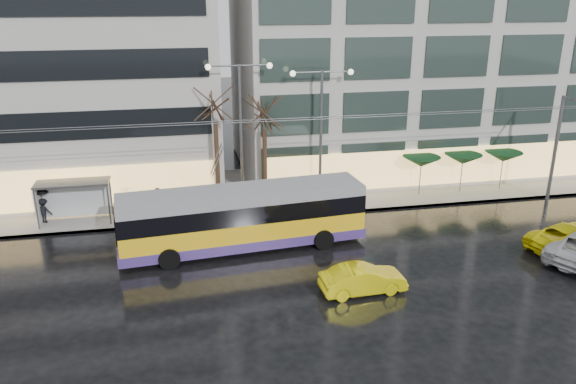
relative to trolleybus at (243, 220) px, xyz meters
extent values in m
plane|color=black|center=(-1.36, -5.26, -1.64)|extent=(140.00, 140.00, 0.00)
cube|color=gray|center=(0.64, 8.74, -1.56)|extent=(80.00, 10.00, 0.15)
cube|color=slate|center=(0.64, 3.79, -1.56)|extent=(80.00, 0.10, 0.15)
cube|color=yellow|center=(0.00, 0.00, -0.51)|extent=(13.11, 3.87, 1.61)
cube|color=#46317B|center=(0.00, 0.00, -1.04)|extent=(13.16, 3.92, 0.54)
cube|color=black|center=(0.00, 0.00, 0.68)|extent=(13.13, 3.90, 0.97)
cube|color=gray|center=(0.00, 0.00, 1.43)|extent=(13.11, 3.87, 0.54)
cube|color=black|center=(6.46, 0.60, 0.52)|extent=(0.29, 2.47, 1.40)
cube|color=black|center=(-6.46, -0.60, 0.52)|extent=(0.29, 2.47, 1.40)
cylinder|color=black|center=(3.95, 1.72, -1.10)|extent=(1.11, 0.47, 1.08)
cylinder|color=black|center=(4.20, -0.96, -1.10)|extent=(1.11, 0.47, 1.08)
cylinder|color=black|center=(-4.20, 0.96, -1.10)|extent=(1.11, 0.47, 1.08)
cylinder|color=black|center=(-3.95, -1.72, -1.10)|extent=(1.11, 0.47, 1.08)
cylinder|color=#595B60|center=(-1.17, 0.92, 2.99)|extent=(0.43, 3.99, 2.83)
cylinder|color=#595B60|center=(-1.22, 1.45, 2.99)|extent=(0.43, 3.99, 2.83)
cylinder|color=#595B60|center=(20.64, 3.24, 1.86)|extent=(0.24, 0.24, 7.00)
cylinder|color=#595B60|center=(-0.36, 0.49, 5.16)|extent=(42.00, 0.04, 0.04)
cylinder|color=#595B60|center=(-0.36, 0.99, 5.16)|extent=(42.00, 0.04, 0.04)
cube|color=#595B60|center=(-9.36, 5.24, 0.96)|extent=(4.20, 1.60, 0.12)
cube|color=silver|center=(-9.36, 5.94, -0.29)|extent=(4.00, 0.05, 2.20)
cube|color=white|center=(-11.41, 5.24, -0.29)|extent=(0.10, 1.40, 2.20)
cylinder|color=#595B60|center=(-11.36, 4.54, -0.29)|extent=(0.10, 0.10, 2.40)
cylinder|color=#595B60|center=(-11.36, 5.94, -0.29)|extent=(0.10, 0.10, 2.40)
cylinder|color=#595B60|center=(-7.36, 4.54, -0.29)|extent=(0.10, 0.10, 2.40)
cylinder|color=#595B60|center=(-7.36, 5.94, -0.29)|extent=(0.10, 0.10, 2.40)
cylinder|color=#595B60|center=(0.64, 5.54, 3.01)|extent=(0.18, 0.18, 9.00)
cylinder|color=#595B60|center=(-0.26, 5.54, 7.41)|extent=(1.80, 0.10, 0.10)
cylinder|color=#595B60|center=(1.54, 5.54, 7.41)|extent=(1.80, 0.10, 0.10)
sphere|color=#FFF2CC|center=(-1.16, 5.54, 7.36)|extent=(0.36, 0.36, 0.36)
sphere|color=#FFF2CC|center=(2.44, 5.54, 7.36)|extent=(0.36, 0.36, 0.36)
cylinder|color=#595B60|center=(5.64, 5.54, 2.76)|extent=(0.18, 0.18, 8.50)
cylinder|color=#595B60|center=(4.74, 5.54, 6.91)|extent=(1.80, 0.10, 0.10)
cylinder|color=#595B60|center=(6.54, 5.54, 6.91)|extent=(1.80, 0.10, 0.10)
sphere|color=#FFF2CC|center=(3.84, 5.54, 6.86)|extent=(0.36, 0.36, 0.36)
sphere|color=#FFF2CC|center=(7.44, 5.54, 6.86)|extent=(0.36, 0.36, 0.36)
cylinder|color=black|center=(-0.86, 5.74, 1.31)|extent=(0.28, 0.28, 5.60)
cylinder|color=black|center=(2.14, 5.94, 0.96)|extent=(0.28, 0.28, 4.90)
cylinder|color=#595B60|center=(12.64, 5.74, -0.39)|extent=(0.06, 0.06, 2.20)
cone|color=#0F3A19|center=(12.64, 5.74, 0.81)|extent=(2.50, 2.50, 0.70)
cylinder|color=#595B60|center=(15.64, 5.74, -0.39)|extent=(0.06, 0.06, 2.20)
cone|color=#0F3A19|center=(15.64, 5.74, 0.81)|extent=(2.50, 2.50, 0.70)
cylinder|color=#595B60|center=(18.64, 5.74, -0.39)|extent=(0.06, 0.06, 2.20)
cone|color=#0F3A19|center=(18.64, 5.74, 0.81)|extent=(2.50, 2.50, 0.70)
imported|color=yellow|center=(4.78, -5.84, -0.98)|extent=(4.02, 1.56, 1.31)
imported|color=yellow|center=(17.15, -3.73, -0.92)|extent=(5.63, 3.68, 1.44)
imported|color=black|center=(-6.30, 4.59, -0.69)|extent=(0.66, 0.52, 1.60)
imported|color=#FF54C2|center=(-6.30, 4.59, 0.26)|extent=(1.17, 1.19, 0.88)
imported|color=black|center=(-4.62, 5.69, -0.66)|extent=(0.96, 0.85, 1.65)
imported|color=black|center=(-11.19, 5.48, -0.73)|extent=(1.10, 0.85, 1.50)
imported|color=black|center=(-11.19, 5.48, 0.26)|extent=(1.05, 1.05, 0.72)
camera|label=1|loc=(-3.09, -27.59, 11.46)|focal=35.00mm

